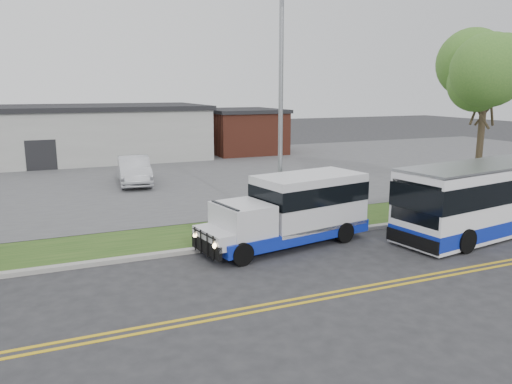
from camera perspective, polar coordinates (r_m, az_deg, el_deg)
name	(u,v)px	position (r m, az deg, el deg)	size (l,w,h in m)	color
ground	(236,258)	(17.20, -2.31, -7.50)	(140.00, 140.00, 0.00)	#28282B
lane_line_north	(286,301)	(13.92, 3.45, -12.30)	(70.00, 0.12, 0.01)	gold
lane_line_south	(291,305)	(13.67, 4.03, -12.76)	(70.00, 0.12, 0.01)	gold
curb	(225,246)	(18.16, -3.55, -6.21)	(80.00, 0.30, 0.15)	#9E9B93
verge	(210,234)	(19.80, -5.30, -4.78)	(80.00, 3.30, 0.10)	#214416
parking_lot	(143,177)	(33.18, -12.78, 1.73)	(80.00, 25.00, 0.10)	#4C4C4F
commercial_building	(40,134)	(42.34, -23.47, 6.08)	(25.40, 10.40, 4.35)	#9E9E99
brick_wing	(242,131)	(44.43, -1.56, 6.99)	(6.30, 7.30, 3.90)	brown
tree_east	(486,77)	(26.84, 24.81, 11.85)	(5.20, 5.20, 8.33)	#35281C
streetlight_near	(282,100)	(19.94, 2.94, 10.49)	(0.35, 1.53, 9.50)	gray
shuttle_bus	(295,208)	(18.48, 4.50, -1.79)	(6.84, 3.25, 2.53)	#0F25A5
transit_bus	(500,196)	(22.28, 26.10, -0.42)	(10.45, 3.91, 2.83)	white
parked_car_a	(134,170)	(30.34, -13.74, 2.43)	(1.75, 5.01, 1.65)	silver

